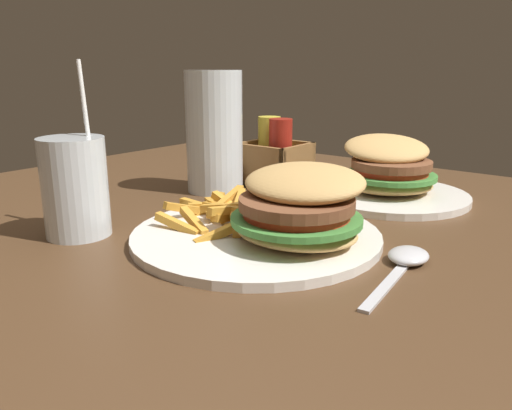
{
  "coord_description": "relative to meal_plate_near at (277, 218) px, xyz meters",
  "views": [
    {
      "loc": [
        0.31,
        -0.47,
        0.92
      ],
      "look_at": [
        -0.03,
        -0.04,
        0.77
      ],
      "focal_mm": 35.0,
      "sensor_mm": 36.0,
      "label": 1
    }
  ],
  "objects": [
    {
      "name": "spoon",
      "position": [
        0.14,
        0.03,
        -0.02
      ],
      "size": [
        0.05,
        0.16,
        0.01
      ],
      "rotation": [
        0.0,
        0.0,
        1.68
      ],
      "color": "silver",
      "rests_on": "dining_table"
    },
    {
      "name": "beer_glass",
      "position": [
        -0.22,
        0.14,
        0.06
      ],
      "size": [
        0.09,
        0.09,
        0.19
      ],
      "color": "silver",
      "rests_on": "dining_table"
    },
    {
      "name": "juice_glass",
      "position": [
        -0.2,
        -0.12,
        0.02
      ],
      "size": [
        0.07,
        0.07,
        0.2
      ],
      "color": "silver",
      "rests_on": "dining_table"
    },
    {
      "name": "meal_plate_far",
      "position": [
        0.01,
        0.27,
        0.0
      ],
      "size": [
        0.23,
        0.23,
        0.1
      ],
      "color": "white",
      "rests_on": "dining_table"
    },
    {
      "name": "meal_plate_near",
      "position": [
        0.0,
        0.0,
        0.0
      ],
      "size": [
        0.29,
        0.28,
        0.09
      ],
      "color": "white",
      "rests_on": "dining_table"
    },
    {
      "name": "dining_table",
      "position": [
        0.0,
        0.04,
        -0.17
      ],
      "size": [
        1.27,
        1.01,
        0.73
      ],
      "color": "#4C331E",
      "rests_on": "ground_plane"
    },
    {
      "name": "condiment_caddy",
      "position": [
        -0.18,
        0.23,
        0.01
      ],
      "size": [
        0.1,
        0.09,
        0.11
      ],
      "color": "brown",
      "rests_on": "dining_table"
    }
  ]
}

